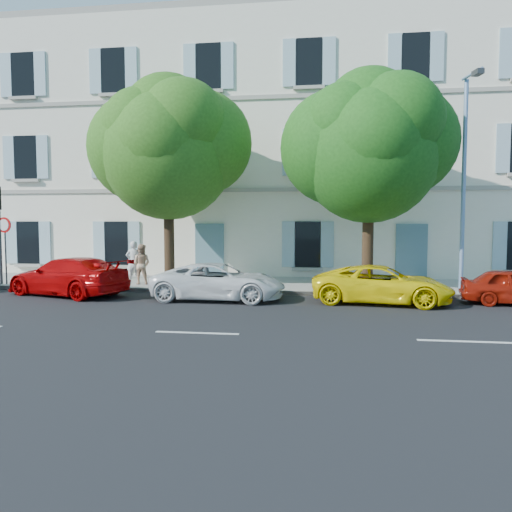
# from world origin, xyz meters

# --- Properties ---
(ground) EXTENTS (90.00, 90.00, 0.00)m
(ground) POSITION_xyz_m (0.00, 0.00, 0.00)
(ground) COLOR black
(sidewalk) EXTENTS (36.00, 4.50, 0.15)m
(sidewalk) POSITION_xyz_m (0.00, 4.45, 0.07)
(sidewalk) COLOR #A09E96
(sidewalk) RESTS_ON ground
(kerb) EXTENTS (36.00, 0.16, 0.16)m
(kerb) POSITION_xyz_m (0.00, 2.28, 0.08)
(kerb) COLOR #9E998E
(kerb) RESTS_ON ground
(building) EXTENTS (28.00, 7.00, 12.00)m
(building) POSITION_xyz_m (0.00, 10.20, 6.00)
(building) COLOR white
(building) RESTS_ON ground
(car_red_coupe) EXTENTS (5.02, 3.29, 1.35)m
(car_red_coupe) POSITION_xyz_m (-6.01, 1.14, 0.68)
(car_red_coupe) COLOR #B70506
(car_red_coupe) RESTS_ON ground
(car_white_coupe) EXTENTS (4.46, 2.10, 1.23)m
(car_white_coupe) POSITION_xyz_m (-0.54, 0.90, 0.62)
(car_white_coupe) COLOR white
(car_white_coupe) RESTS_ON ground
(car_yellow_supercar) EXTENTS (4.60, 2.58, 1.22)m
(car_yellow_supercar) POSITION_xyz_m (4.77, 0.95, 0.61)
(car_yellow_supercar) COLOR yellow
(car_yellow_supercar) RESTS_ON ground
(tree_left) EXTENTS (5.03, 5.03, 7.80)m
(tree_left) POSITION_xyz_m (-3.03, 3.38, 5.17)
(tree_left) COLOR #3A2819
(tree_left) RESTS_ON sidewalk
(tree_right) EXTENTS (4.89, 4.89, 7.53)m
(tree_right) POSITION_xyz_m (4.46, 2.88, 4.98)
(tree_right) COLOR #3A2819
(tree_right) RESTS_ON sidewalk
(road_sign) EXTENTS (0.60, 0.12, 2.62)m
(road_sign) POSITION_xyz_m (-9.41, 2.62, 2.04)
(road_sign) COLOR #383A3D
(road_sign) RESTS_ON sidewalk
(street_lamp) EXTENTS (0.35, 1.56, 7.28)m
(street_lamp) POSITION_xyz_m (7.63, 2.57, 4.27)
(street_lamp) COLOR #7293BF
(street_lamp) RESTS_ON sidewalk
(pedestrian_a) EXTENTS (0.69, 0.54, 1.69)m
(pedestrian_a) POSITION_xyz_m (-4.56, 3.59, 0.99)
(pedestrian_a) COLOR silver
(pedestrian_a) RESTS_ON sidewalk
(pedestrian_b) EXTENTS (0.77, 0.60, 1.57)m
(pedestrian_b) POSITION_xyz_m (-4.19, 3.41, 0.93)
(pedestrian_b) COLOR #D3AA87
(pedestrian_b) RESTS_ON sidewalk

